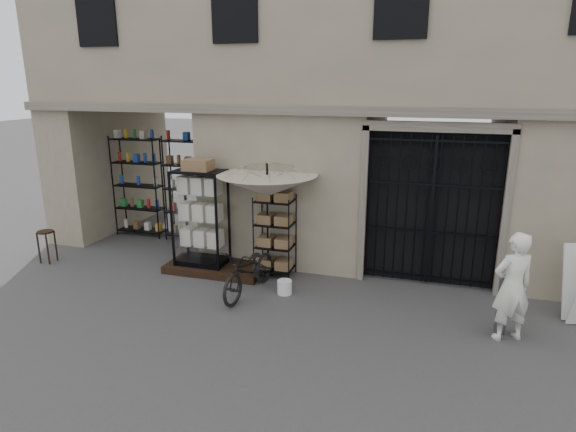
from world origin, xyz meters
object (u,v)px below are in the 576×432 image
(display_cabinet, at_px, (201,223))
(steel_bollard, at_px, (502,306))
(market_umbrella, at_px, (267,180))
(shopkeeper, at_px, (505,338))
(bicycle, at_px, (250,293))
(wooden_stool, at_px, (47,246))
(wire_rack, at_px, (275,237))
(white_bucket, at_px, (285,287))

(display_cabinet, distance_m, steel_bollard, 5.68)
(market_umbrella, height_order, shopkeeper, market_umbrella)
(bicycle, relative_size, shopkeeper, 1.03)
(wooden_stool, xyz_separation_m, steel_bollard, (8.97, -0.49, 0.09))
(wire_rack, height_order, wooden_stool, wire_rack)
(wire_rack, height_order, bicycle, wire_rack)
(display_cabinet, height_order, shopkeeper, display_cabinet)
(wooden_stool, height_order, shopkeeper, wooden_stool)
(wire_rack, bearing_deg, bicycle, -90.86)
(display_cabinet, relative_size, market_umbrella, 0.77)
(bicycle, bearing_deg, wooden_stool, -174.84)
(wire_rack, relative_size, white_bucket, 6.15)
(white_bucket, xyz_separation_m, wooden_stool, (-5.36, 0.08, 0.24))
(market_umbrella, height_order, steel_bollard, market_umbrella)
(wire_rack, relative_size, bicycle, 0.94)
(white_bucket, height_order, bicycle, bicycle)
(display_cabinet, bearing_deg, shopkeeper, -35.71)
(shopkeeper, bearing_deg, wooden_stool, -30.20)
(shopkeeper, bearing_deg, display_cabinet, -37.89)
(wire_rack, distance_m, wooden_stool, 4.99)
(market_umbrella, xyz_separation_m, white_bucket, (0.56, -0.69, -1.84))
(market_umbrella, distance_m, wooden_stool, 5.10)
(market_umbrella, distance_m, shopkeeper, 4.84)
(steel_bollard, distance_m, shopkeeper, 0.48)
(wire_rack, distance_m, market_umbrella, 1.18)
(wooden_stool, bearing_deg, bicycle, -3.05)
(steel_bollard, bearing_deg, wooden_stool, 176.88)
(white_bucket, bearing_deg, wire_rack, 119.23)
(display_cabinet, xyz_separation_m, wire_rack, (1.51, 0.18, -0.22))
(display_cabinet, distance_m, bicycle, 1.86)
(wire_rack, bearing_deg, steel_bollard, -7.43)
(wooden_stool, distance_m, steel_bollard, 8.99)
(white_bucket, xyz_separation_m, shopkeeper, (3.69, -0.56, -0.13))
(bicycle, distance_m, steel_bollard, 4.25)
(display_cabinet, height_order, wire_rack, display_cabinet)
(display_cabinet, xyz_separation_m, white_bucket, (1.95, -0.61, -0.89))
(display_cabinet, distance_m, shopkeeper, 5.85)
(wire_rack, xyz_separation_m, wooden_stool, (-4.92, -0.71, -0.44))
(white_bucket, bearing_deg, display_cabinet, 162.69)
(white_bucket, bearing_deg, shopkeeper, -8.70)
(display_cabinet, xyz_separation_m, shopkeeper, (5.64, -1.17, -1.02))
(display_cabinet, bearing_deg, bicycle, -54.25)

